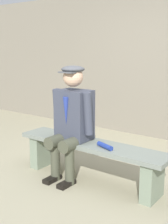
# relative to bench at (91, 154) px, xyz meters

# --- Properties ---
(ground_plane) EXTENTS (30.00, 30.00, 0.00)m
(ground_plane) POSITION_rel_bench_xyz_m (0.00, 0.00, -0.33)
(ground_plane) COLOR gray
(bench) EXTENTS (1.90, 0.39, 0.47)m
(bench) POSITION_rel_bench_xyz_m (0.00, 0.00, 0.00)
(bench) COLOR slate
(bench) RESTS_ON ground
(seated_man) EXTENTS (0.57, 0.56, 1.35)m
(seated_man) POSITION_rel_bench_xyz_m (0.24, 0.05, 0.41)
(seated_man) COLOR #393D4C
(seated_man) RESTS_ON ground
(rolled_magazine) EXTENTS (0.23, 0.13, 0.05)m
(rolled_magazine) POSITION_rel_bench_xyz_m (-0.25, 0.08, 0.17)
(rolled_magazine) COLOR navy
(rolled_magazine) RESTS_ON bench
(stadium_wall) EXTENTS (12.00, 0.24, 2.53)m
(stadium_wall) POSITION_rel_bench_xyz_m (0.00, -2.21, 0.94)
(stadium_wall) COLOR slate
(stadium_wall) RESTS_ON ground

